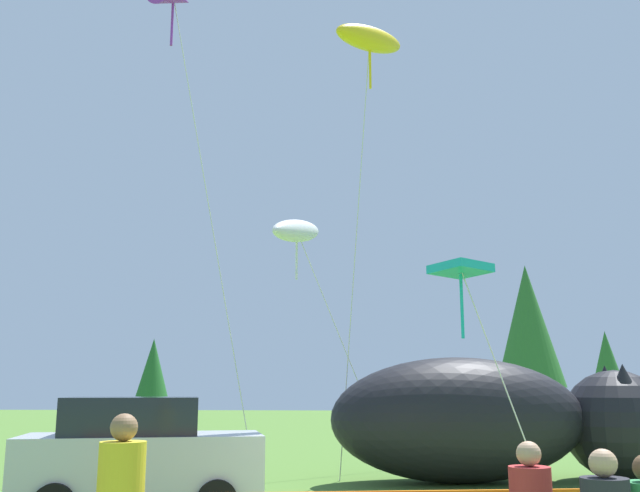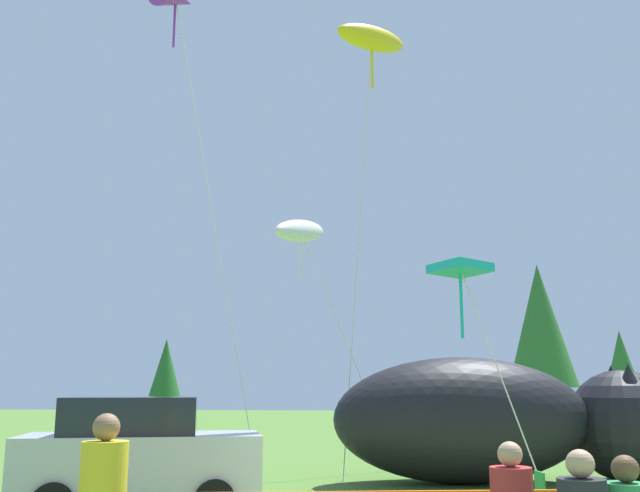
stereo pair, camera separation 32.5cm
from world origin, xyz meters
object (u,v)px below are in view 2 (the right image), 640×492
(kite_purple_delta, at_px, (176,0))
(inflatable_cat, at_px, (500,424))
(parked_car, at_px, (139,455))
(kite_yellow_hero, at_px, (372,40))
(kite_teal_diamond, at_px, (461,272))
(kite_white_ghost, at_px, (301,232))

(kite_purple_delta, bearing_deg, inflatable_cat, 14.68)
(parked_car, distance_m, kite_yellow_hero, 11.06)
(inflatable_cat, distance_m, kite_yellow_hero, 9.72)
(parked_car, distance_m, kite_teal_diamond, 6.67)
(kite_teal_diamond, bearing_deg, kite_purple_delta, 162.50)
(kite_yellow_hero, relative_size, kite_teal_diamond, 2.53)
(inflatable_cat, distance_m, kite_purple_delta, 12.69)
(parked_car, height_order, kite_yellow_hero, kite_yellow_hero)
(kite_yellow_hero, bearing_deg, kite_white_ghost, 133.68)
(parked_car, relative_size, kite_teal_diamond, 0.99)
(kite_white_ghost, height_order, kite_purple_delta, kite_purple_delta)
(kite_white_ghost, distance_m, kite_yellow_hero, 5.21)
(inflatable_cat, xyz_separation_m, kite_yellow_hero, (-2.81, -1.04, 9.24))
(parked_car, relative_size, kite_yellow_hero, 0.39)
(kite_white_ghost, bearing_deg, parked_car, -110.20)
(kite_teal_diamond, xyz_separation_m, kite_purple_delta, (-6.33, 2.00, 7.08))
(kite_purple_delta, bearing_deg, parked_car, -78.07)
(inflatable_cat, height_order, kite_teal_diamond, kite_teal_diamond)
(parked_car, bearing_deg, kite_white_ghost, 55.60)
(kite_yellow_hero, bearing_deg, parked_car, -138.02)
(kite_yellow_hero, bearing_deg, kite_teal_diamond, -60.79)
(inflatable_cat, distance_m, kite_white_ghost, 6.94)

